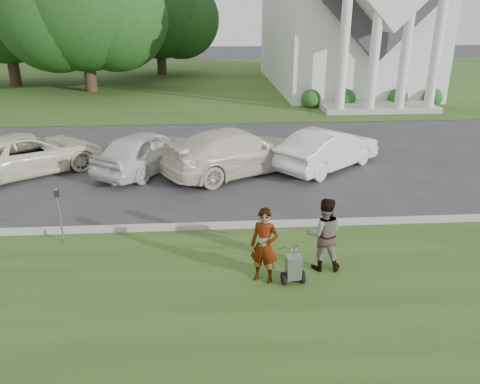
{
  "coord_description": "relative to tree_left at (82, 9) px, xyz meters",
  "views": [
    {
      "loc": [
        -0.27,
        -10.18,
        5.25
      ],
      "look_at": [
        0.43,
        0.0,
        1.2
      ],
      "focal_mm": 35.0,
      "sensor_mm": 36.0,
      "label": 1
    }
  ],
  "objects": [
    {
      "name": "church_lawn",
      "position": [
        8.01,
        5.01,
        -5.11
      ],
      "size": [
        80.0,
        30.0,
        0.01
      ],
      "primitive_type": "cube",
      "color": "#2B4B19",
      "rests_on": "ground"
    },
    {
      "name": "grass_strip",
      "position": [
        8.01,
        -24.99,
        -5.11
      ],
      "size": [
        80.0,
        7.0,
        0.01
      ],
      "primitive_type": "cube",
      "color": "#2B4B19",
      "rests_on": "ground"
    },
    {
      "name": "person_right",
      "position": [
        10.1,
        -23.54,
        -4.3
      ],
      "size": [
        0.83,
        0.67,
        1.61
      ],
      "primitive_type": "imported",
      "rotation": [
        0.0,
        0.0,
        3.06
      ],
      "color": "#999999",
      "rests_on": "ground"
    },
    {
      "name": "person_left",
      "position": [
        8.8,
        -23.94,
        -4.32
      ],
      "size": [
        0.68,
        0.58,
        1.59
      ],
      "primitive_type": "imported",
      "rotation": [
        0.0,
        0.0,
        -0.43
      ],
      "color": "#999999",
      "rests_on": "ground"
    },
    {
      "name": "striping_cart",
      "position": [
        9.38,
        -24.08,
        -4.75
      ],
      "size": [
        0.48,
        0.93,
        0.84
      ],
      "rotation": [
        0.0,
        0.0,
        0.1
      ],
      "color": "black",
      "rests_on": "ground"
    },
    {
      "name": "car_d",
      "position": [
        11.85,
        -16.88,
        -4.42
      ],
      "size": [
        4.15,
        3.8,
        1.38
      ],
      "primitive_type": "imported",
      "rotation": [
        0.0,
        0.0,
        2.26
      ],
      "color": "silver",
      "rests_on": "ground"
    },
    {
      "name": "parking_meter_near",
      "position": [
        4.21,
        -21.93,
        -4.25
      ],
      "size": [
        0.1,
        0.09,
        1.37
      ],
      "color": "gray",
      "rests_on": "ground"
    },
    {
      "name": "tree_far",
      "position": [
        -6.0,
        3.0,
        0.58
      ],
      "size": [
        11.64,
        9.2,
        10.73
      ],
      "color": "#332316",
      "rests_on": "ground"
    },
    {
      "name": "car_b",
      "position": [
        5.67,
        -16.75,
        -4.4
      ],
      "size": [
        3.78,
        4.38,
        1.42
      ],
      "primitive_type": "imported",
      "rotation": [
        0.0,
        0.0,
        2.53
      ],
      "color": "silver",
      "rests_on": "ground"
    },
    {
      "name": "tree_left",
      "position": [
        0.0,
        0.0,
        0.0
      ],
      "size": [
        10.63,
        8.4,
        9.71
      ],
      "color": "#332316",
      "rests_on": "ground"
    },
    {
      "name": "curb",
      "position": [
        8.01,
        -21.44,
        -5.04
      ],
      "size": [
        80.0,
        0.18,
        0.15
      ],
      "primitive_type": "cube",
      "color": "#9E9E93",
      "rests_on": "ground"
    },
    {
      "name": "tree_back",
      "position": [
        4.0,
        8.0,
        -0.38
      ],
      "size": [
        9.61,
        7.6,
        8.89
      ],
      "color": "#332316",
      "rests_on": "ground"
    },
    {
      "name": "car_c",
      "position": [
        8.67,
        -17.14,
        -4.36
      ],
      "size": [
        5.52,
        4.35,
        1.5
      ],
      "primitive_type": "imported",
      "rotation": [
        0.0,
        0.0,
        2.08
      ],
      "color": "beige",
      "rests_on": "ground"
    },
    {
      "name": "car_a",
      "position": [
        1.71,
        -16.67,
        -4.44
      ],
      "size": [
        5.19,
        4.54,
        1.33
      ],
      "primitive_type": "imported",
      "rotation": [
        0.0,
        0.0,
        2.18
      ],
      "color": "#EFE8CA",
      "rests_on": "ground"
    },
    {
      "name": "ground",
      "position": [
        8.01,
        -21.99,
        -5.11
      ],
      "size": [
        120.0,
        120.0,
        0.0
      ],
      "primitive_type": "plane",
      "color": "#333335",
      "rests_on": "ground"
    }
  ]
}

